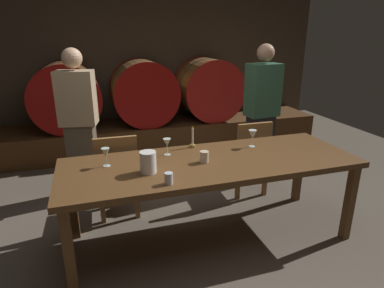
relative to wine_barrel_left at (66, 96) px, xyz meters
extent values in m
plane|color=brown|center=(1.11, -2.64, -0.91)|extent=(8.28, 8.28, 0.00)
cube|color=#473A2D|center=(1.11, 0.55, 0.34)|extent=(6.37, 0.24, 2.49)
cube|color=#4C2D16|center=(1.11, 0.00, -0.70)|extent=(5.73, 0.90, 0.42)
cylinder|color=#513319|center=(0.00, 0.00, 0.00)|extent=(0.97, 0.75, 0.97)
cylinder|color=maroon|center=(0.00, -0.39, 0.00)|extent=(0.98, 0.03, 0.98)
cylinder|color=maroon|center=(0.00, 0.39, 0.00)|extent=(0.98, 0.03, 0.98)
cylinder|color=#2D2D33|center=(0.00, 0.00, 0.00)|extent=(0.97, 0.04, 0.97)
cylinder|color=brown|center=(1.13, 0.00, 0.00)|extent=(0.97, 0.75, 0.97)
cylinder|color=maroon|center=(1.13, -0.39, 0.00)|extent=(0.98, 0.03, 0.98)
cylinder|color=maroon|center=(1.13, 0.39, 0.00)|extent=(0.98, 0.03, 0.98)
cylinder|color=#2D2D33|center=(1.13, 0.00, 0.00)|extent=(0.97, 0.04, 0.97)
cylinder|color=brown|center=(2.19, 0.00, 0.00)|extent=(0.97, 0.75, 0.97)
cylinder|color=#B21C16|center=(2.19, -0.39, 0.00)|extent=(0.98, 0.03, 0.98)
cylinder|color=#B21C16|center=(2.19, 0.39, 0.00)|extent=(0.98, 0.03, 0.98)
cylinder|color=#2D2D33|center=(2.19, 0.00, 0.00)|extent=(0.97, 0.04, 0.97)
cube|color=brown|center=(1.25, -2.63, -0.17)|extent=(2.51, 0.88, 0.05)
cube|color=brown|center=(0.08, -3.01, -0.55)|extent=(0.07, 0.07, 0.71)
cube|color=brown|center=(2.43, -3.01, -0.55)|extent=(0.07, 0.07, 0.71)
cube|color=brown|center=(0.08, -2.25, -0.55)|extent=(0.07, 0.07, 0.71)
cube|color=brown|center=(2.43, -2.25, -0.55)|extent=(0.07, 0.07, 0.71)
cube|color=olive|center=(0.51, -1.92, -0.47)|extent=(0.41, 0.41, 0.04)
cube|color=olive|center=(0.50, -2.10, -0.24)|extent=(0.40, 0.05, 0.42)
cube|color=olive|center=(0.68, -1.75, -0.70)|extent=(0.04, 0.04, 0.42)
cube|color=olive|center=(0.34, -1.74, -0.70)|extent=(0.04, 0.04, 0.42)
cube|color=olive|center=(0.67, -2.09, -0.70)|extent=(0.04, 0.04, 0.42)
cube|color=olive|center=(0.33, -2.08, -0.70)|extent=(0.04, 0.04, 0.42)
cube|color=olive|center=(1.98, -1.87, -0.47)|extent=(0.40, 0.40, 0.04)
cube|color=olive|center=(1.98, -2.05, -0.24)|extent=(0.40, 0.04, 0.42)
cube|color=olive|center=(2.15, -1.70, -0.70)|extent=(0.04, 0.04, 0.42)
cube|color=olive|center=(1.81, -1.70, -0.70)|extent=(0.04, 0.04, 0.42)
cube|color=olive|center=(2.15, -2.04, -0.70)|extent=(0.04, 0.04, 0.42)
cube|color=olive|center=(1.81, -2.04, -0.70)|extent=(0.04, 0.04, 0.42)
cube|color=brown|center=(0.19, -1.42, -0.48)|extent=(0.34, 0.26, 0.85)
cube|color=tan|center=(0.19, -1.42, 0.23)|extent=(0.42, 0.32, 0.57)
sphere|color=#D8A884|center=(0.19, -1.42, 0.64)|extent=(0.21, 0.21, 0.21)
cube|color=black|center=(2.28, -1.62, -0.49)|extent=(0.32, 0.23, 0.84)
cube|color=#336047|center=(2.28, -1.62, 0.24)|extent=(0.41, 0.28, 0.62)
sphere|color=tan|center=(2.28, -1.62, 0.67)|extent=(0.20, 0.20, 0.20)
cylinder|color=olive|center=(1.21, -2.26, -0.13)|extent=(0.05, 0.05, 0.02)
cylinder|color=#EDE5CC|center=(1.21, -2.26, -0.04)|extent=(0.02, 0.02, 0.16)
cone|color=yellow|center=(1.21, -2.26, 0.05)|extent=(0.01, 0.01, 0.02)
cylinder|color=white|center=(0.70, -2.72, -0.06)|extent=(0.13, 0.13, 0.17)
cylinder|color=silver|center=(0.40, -2.49, -0.14)|extent=(0.06, 0.06, 0.00)
cylinder|color=silver|center=(0.40, -2.49, -0.10)|extent=(0.01, 0.01, 0.07)
cone|color=silver|center=(0.40, -2.49, -0.03)|extent=(0.07, 0.07, 0.08)
cylinder|color=silver|center=(0.93, -2.39, -0.14)|extent=(0.06, 0.06, 0.00)
cylinder|color=silver|center=(0.93, -2.39, -0.10)|extent=(0.01, 0.01, 0.08)
cone|color=silver|center=(0.93, -2.39, -0.03)|extent=(0.07, 0.07, 0.07)
cylinder|color=white|center=(1.75, -2.42, -0.14)|extent=(0.06, 0.06, 0.00)
cylinder|color=white|center=(1.75, -2.42, -0.10)|extent=(0.01, 0.01, 0.08)
cone|color=white|center=(1.75, -2.42, -0.02)|extent=(0.08, 0.08, 0.08)
cylinder|color=silver|center=(0.80, -2.96, -0.10)|extent=(0.06, 0.06, 0.09)
cylinder|color=beige|center=(1.18, -2.65, -0.10)|extent=(0.07, 0.07, 0.10)
camera|label=1|loc=(0.31, -5.05, 0.90)|focal=30.70mm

